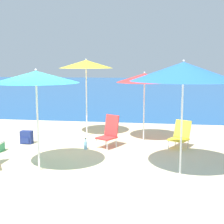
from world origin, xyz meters
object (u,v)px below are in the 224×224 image
Objects in this scene: beach_chair_yellow at (180,134)px; water_bottle at (86,145)px; beach_umbrella_teal at (36,77)px; beach_umbrella_red at (144,78)px; backpack_navy at (27,137)px; beach_umbrella_blue at (183,72)px; beach_umbrella_yellow at (86,64)px; beach_chair_red at (109,131)px.

beach_chair_yellow reaches higher than water_bottle.
beach_chair_yellow is at bearing 36.57° from beach_umbrella_teal.
water_bottle is at bearing -140.66° from beach_umbrella_red.
backpack_navy is at bearing -164.77° from beach_umbrella_red.
beach_umbrella_red is at bearing 108.03° from beach_umbrella_blue.
beach_umbrella_yellow is at bearing 85.59° from beach_umbrella_teal.
backpack_navy reaches higher than water_bottle.
beach_chair_yellow is at bearing 86.39° from beach_umbrella_blue.
beach_umbrella_yellow is 1.80m from beach_umbrella_red.
water_bottle is at bearing -123.80° from beach_chair_red.
beach_umbrella_teal is at bearing -60.09° from backpack_navy.
backpack_navy is (-1.17, 2.03, -1.73)m from beach_umbrella_teal.
water_bottle is (0.56, 1.72, -1.79)m from beach_umbrella_teal.
beach_chair_yellow is (2.72, -1.00, -1.79)m from beach_umbrella_yellow.
beach_umbrella_red is at bearing 39.34° from water_bottle.
water_bottle is (-0.57, -0.29, -0.31)m from beach_chair_red.
beach_chair_red is 1.18× the size of beach_chair_yellow.
beach_umbrella_teal reaches higher than beach_chair_yellow.
backpack_navy is (-1.41, -1.17, -1.98)m from beach_umbrella_yellow.
beach_chair_red is at bearing 134.09° from beach_umbrella_blue.
beach_umbrella_blue is 1.15× the size of beach_umbrella_red.
beach_umbrella_red is at bearing 174.73° from beach_chair_yellow.
beach_chair_red is 2.97× the size of water_bottle.
beach_chair_red is at bearing 26.80° from water_bottle.
beach_umbrella_yellow is 2.75× the size of beach_chair_red.
beach_umbrella_yellow is 2.70m from backpack_navy.
beach_umbrella_teal is at bearing -175.09° from beach_umbrella_blue.
beach_umbrella_blue is at bearing -16.50° from beach_chair_red.
beach_umbrella_teal is (-2.84, -0.24, -0.11)m from beach_umbrella_blue.
beach_umbrella_blue is 2.65× the size of beach_chair_red.
beach_umbrella_blue reaches higher than beach_umbrella_teal.
beach_umbrella_yellow is 3.41m from beach_chair_yellow.
beach_umbrella_teal is 2.91m from backpack_navy.
beach_umbrella_red is 2.48m from water_bottle.
beach_umbrella_teal reaches higher than beach_chair_red.
beach_umbrella_blue reaches higher than beach_chair_red.
beach_umbrella_yellow reaches higher than water_bottle.
beach_umbrella_blue is 6.31× the size of backpack_navy.
beach_chair_red is (-0.85, -0.88, -1.36)m from beach_umbrella_red.
beach_chair_yellow is 4.14m from backpack_navy.
water_bottle is (1.73, -0.31, -0.06)m from backpack_navy.
beach_umbrella_teal is (-1.98, -2.89, 0.12)m from beach_umbrella_red.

